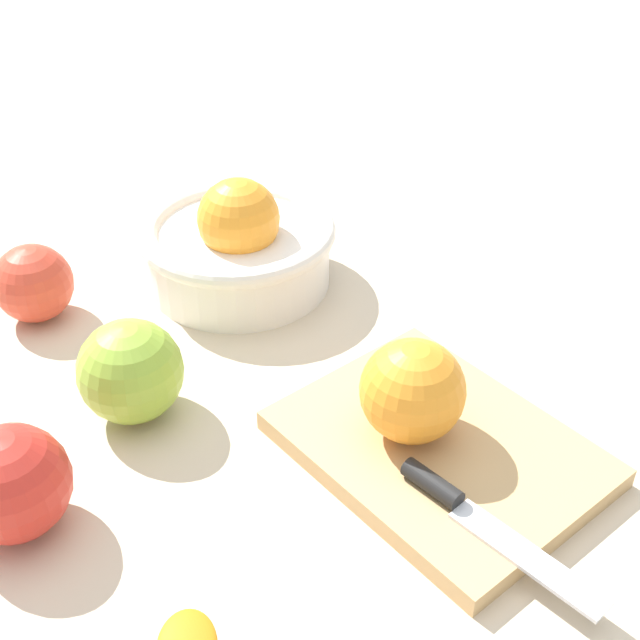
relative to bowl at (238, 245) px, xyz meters
name	(u,v)px	position (x,y,z in m)	size (l,w,h in m)	color
ground_plane	(262,393)	(0.15, -0.07, -0.04)	(2.40, 2.40, 0.00)	beige
bowl	(238,245)	(0.00, 0.00, 0.00)	(0.18, 0.18, 0.11)	white
cutting_board	(438,448)	(0.28, -0.01, -0.03)	(0.22, 0.17, 0.02)	tan
orange_on_board	(412,391)	(0.26, -0.02, 0.01)	(0.08, 0.08, 0.08)	orange
knife	(471,514)	(0.35, -0.04, -0.02)	(0.16, 0.03, 0.01)	silver
apple_front_center	(11,483)	(0.16, -0.28, 0.00)	(0.08, 0.08, 0.08)	red
apple_front_left	(33,283)	(-0.06, -0.17, -0.01)	(0.07, 0.07, 0.07)	#D6422D
apple_front_left_2	(130,371)	(0.11, -0.16, 0.00)	(0.08, 0.08, 0.08)	#8EB738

